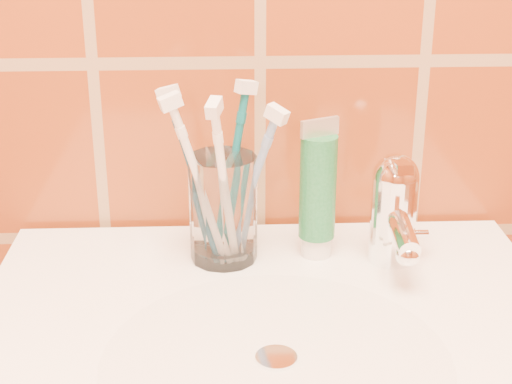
{
  "coord_description": "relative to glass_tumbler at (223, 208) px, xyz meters",
  "views": [
    {
      "loc": [
        -0.04,
        0.35,
        1.24
      ],
      "look_at": [
        -0.01,
        1.08,
        0.93
      ],
      "focal_mm": 55.0,
      "sensor_mm": 36.0,
      "label": 1
    }
  ],
  "objects": [
    {
      "name": "glass_tumbler",
      "position": [
        0.0,
        0.0,
        0.0
      ],
      "size": [
        0.08,
        0.08,
        0.12
      ],
      "primitive_type": "cylinder",
      "rotation": [
        0.0,
        0.0,
        -0.12
      ],
      "color": "white",
      "rests_on": "pedestal_sink"
    },
    {
      "name": "toothbrush_0",
      "position": [
        0.03,
        -0.01,
        0.03
      ],
      "size": [
        0.14,
        0.13,
        0.19
      ],
      "primitive_type": null,
      "rotation": [
        0.35,
        0.0,
        0.92
      ],
      "color": "#6D8FC3",
      "rests_on": "glass_tumbler"
    },
    {
      "name": "toothbrush_1",
      "position": [
        -0.03,
        0.0,
        0.04
      ],
      "size": [
        0.12,
        0.1,
        0.2
      ],
      "primitive_type": null,
      "rotation": [
        0.3,
        0.0,
        -1.93
      ],
      "color": "navy",
      "rests_on": "glass_tumbler"
    },
    {
      "name": "toothpaste_tube",
      "position": [
        0.1,
        0.0,
        0.01
      ],
      "size": [
        0.04,
        0.04,
        0.15
      ],
      "rotation": [
        0.0,
        0.0,
        0.42
      ],
      "color": "white",
      "rests_on": "pedestal_sink"
    },
    {
      "name": "toothbrush_2",
      "position": [
        0.0,
        -0.03,
        0.04
      ],
      "size": [
        0.08,
        0.14,
        0.21
      ],
      "primitive_type": null,
      "rotation": [
        0.3,
        0.0,
        -0.3
      ],
      "color": "white",
      "rests_on": "glass_tumbler"
    },
    {
      "name": "faucet",
      "position": [
        0.18,
        -0.02,
        0.01
      ],
      "size": [
        0.05,
        0.11,
        0.12
      ],
      "color": "white",
      "rests_on": "pedestal_sink"
    },
    {
      "name": "toothbrush_4",
      "position": [
        -0.02,
        -0.02,
        0.04
      ],
      "size": [
        0.12,
        0.1,
        0.2
      ],
      "primitive_type": null,
      "rotation": [
        0.3,
        0.0,
        -1.23
      ],
      "color": "white",
      "rests_on": "glass_tumbler"
    },
    {
      "name": "toothbrush_3",
      "position": [
        0.01,
        0.02,
        0.04
      ],
      "size": [
        0.1,
        0.09,
        0.2
      ],
      "primitive_type": null,
      "rotation": [
        0.2,
        0.0,
        2.12
      ],
      "color": "#0C5F6A",
      "rests_on": "glass_tumbler"
    }
  ]
}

